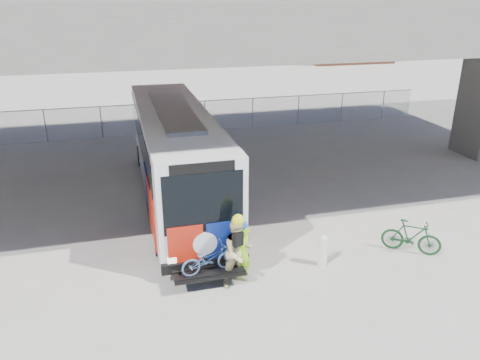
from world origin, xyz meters
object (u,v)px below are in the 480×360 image
object	(u,v)px
bus	(175,147)
bike_parked	(411,237)
bollard	(323,249)
cyclist_hivis	(243,250)
cyclist_tan	(238,252)

from	to	relation	value
bus	bike_parked	world-z (taller)	bus
bollard	bus	bearing A→B (deg)	119.10
bus	bollard	world-z (taller)	bus
cyclist_hivis	cyclist_tan	world-z (taller)	cyclist_tan
cyclist_hivis	bike_parked	distance (m)	5.52
cyclist_hivis	bus	bearing A→B (deg)	-124.83
bus	cyclist_hivis	bearing A→B (deg)	-80.75
bus	cyclist_hivis	distance (m)	6.54
bus	bollard	xyz separation A→B (m)	(3.53, -6.33, -1.57)
cyclist_tan	bike_parked	xyz separation A→B (m)	(5.72, 0.29, -0.47)
bus	cyclist_tan	size ratio (longest dim) A/B	6.00
bus	cyclist_hivis	size ratio (longest dim) A/B	7.16
cyclist_hivis	bike_parked	size ratio (longest dim) A/B	0.99
bus	cyclist_hivis	xyz separation A→B (m)	(1.03, -6.33, -1.24)
bus	cyclist_tan	distance (m)	6.76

